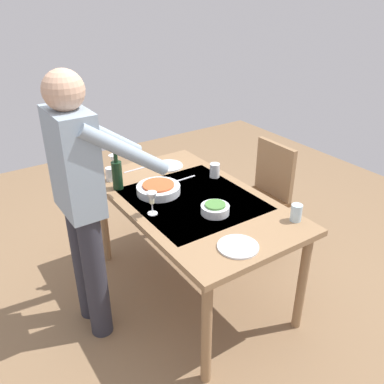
# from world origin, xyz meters

# --- Properties ---
(ground_plane) EXTENTS (6.00, 6.00, 0.00)m
(ground_plane) POSITION_xyz_m (0.00, 0.00, 0.00)
(ground_plane) COLOR #846647
(dining_table) EXTENTS (1.54, 0.89, 0.77)m
(dining_table) POSITION_xyz_m (0.00, 0.00, 0.69)
(dining_table) COLOR #93704C
(dining_table) RESTS_ON ground_plane
(chair_near) EXTENTS (0.40, 0.40, 0.91)m
(chair_near) POSITION_xyz_m (0.16, -0.83, 0.53)
(chair_near) COLOR brown
(chair_near) RESTS_ON ground_plane
(person_server) EXTENTS (0.42, 0.61, 1.69)m
(person_server) POSITION_xyz_m (0.09, 0.71, 0.96)
(person_server) COLOR #2D2D38
(person_server) RESTS_ON ground_plane
(wine_bottle) EXTENTS (0.07, 0.07, 0.30)m
(wine_bottle) POSITION_xyz_m (0.42, 0.34, 0.88)
(wine_bottle) COLOR black
(wine_bottle) RESTS_ON dining_table
(wine_glass_left) EXTENTS (0.07, 0.07, 0.15)m
(wine_glass_left) POSITION_xyz_m (-0.03, 0.32, 0.88)
(wine_glass_left) COLOR white
(wine_glass_left) RESTS_ON dining_table
(wine_glass_right) EXTENTS (0.07, 0.07, 0.15)m
(wine_glass_right) POSITION_xyz_m (0.66, 0.26, 0.88)
(wine_glass_right) COLOR white
(wine_glass_right) RESTS_ON dining_table
(water_cup_near_left) EXTENTS (0.07, 0.07, 0.10)m
(water_cup_near_left) POSITION_xyz_m (0.56, 0.34, 0.82)
(water_cup_near_left) COLOR silver
(water_cup_near_left) RESTS_ON dining_table
(water_cup_near_right) EXTENTS (0.07, 0.07, 0.11)m
(water_cup_near_right) POSITION_xyz_m (-0.58, -0.37, 0.83)
(water_cup_near_right) COLOR silver
(water_cup_near_right) RESTS_ON dining_table
(water_cup_far_left) EXTENTS (0.07, 0.07, 0.10)m
(water_cup_far_left) POSITION_xyz_m (0.19, -0.33, 0.83)
(water_cup_far_left) COLOR silver
(water_cup_far_left) RESTS_ON dining_table
(serving_bowl_pasta) EXTENTS (0.30, 0.30, 0.07)m
(serving_bowl_pasta) POSITION_xyz_m (0.20, 0.14, 0.81)
(serving_bowl_pasta) COLOR silver
(serving_bowl_pasta) RESTS_ON dining_table
(side_bowl_salad) EXTENTS (0.18, 0.18, 0.07)m
(side_bowl_salad) POSITION_xyz_m (-0.24, -0.01, 0.81)
(side_bowl_salad) COLOR silver
(side_bowl_salad) RESTS_ON dining_table
(dinner_plate_near) EXTENTS (0.23, 0.23, 0.01)m
(dinner_plate_near) POSITION_xyz_m (0.54, -0.14, 0.78)
(dinner_plate_near) COLOR silver
(dinner_plate_near) RESTS_ON dining_table
(dinner_plate_far) EXTENTS (0.23, 0.23, 0.01)m
(dinner_plate_far) POSITION_xyz_m (-0.61, 0.11, 0.78)
(dinner_plate_far) COLOR silver
(dinner_plate_far) RESTS_ON dining_table
(table_knife) EXTENTS (0.02, 0.20, 0.00)m
(table_knife) POSITION_xyz_m (0.63, 0.10, 0.78)
(table_knife) COLOR silver
(table_knife) RESTS_ON dining_table
(table_fork) EXTENTS (0.02, 0.18, 0.00)m
(table_fork) POSITION_xyz_m (0.28, -0.13, 0.78)
(table_fork) COLOR silver
(table_fork) RESTS_ON dining_table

